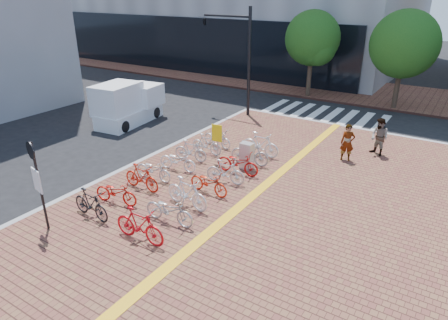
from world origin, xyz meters
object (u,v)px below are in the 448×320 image
Objects in this scene: bike_6 at (207,144)px; utility_box at (247,156)px; bike_2 at (141,177)px; bike_7 at (217,138)px; bike_3 at (154,170)px; bike_1 at (116,192)px; pedestrian_b at (379,137)px; bike_12 at (225,172)px; notice_sign at (37,176)px; bike_4 at (178,160)px; bike_0 at (91,204)px; yellow_sign at (217,136)px; bike_9 at (169,210)px; bike_15 at (260,144)px; bike_14 at (250,153)px; bike_8 at (139,225)px; traffic_light_pole at (228,40)px; bike_10 at (187,193)px; bike_13 at (238,163)px; bike_11 at (209,183)px; pedestrian_a at (347,143)px; bike_5 at (191,151)px; box_truck at (128,104)px.

utility_box is (2.42, -0.43, 0.10)m from bike_6.
bike_7 is at bearing 1.35° from bike_2.
bike_1 is at bearing -177.97° from bike_3.
pedestrian_b reaches higher than bike_2.
notice_sign is at bearing 142.61° from bike_12.
bike_4 is 2.99m from utility_box.
utility_box reaches higher than bike_0.
bike_4 is at bearing 178.75° from bike_6.
yellow_sign reaches higher than bike_4.
bike_9 reaches higher than bike_4.
bike_15 is (2.49, 4.63, 0.11)m from bike_3.
bike_14 is at bearing -107.46° from pedestrian_b.
bike_0 is at bearing -170.91° from bike_7.
bike_2 is at bearing -171.12° from bike_3.
traffic_light_pole is at bearing 19.15° from bike_8.
notice_sign reaches higher than bike_10.
bike_3 is at bearing 6.63° from bike_0.
bike_8 is at bearing 175.91° from bike_13.
bike_0 is 0.97× the size of yellow_sign.
bike_7 is 3.26m from bike_13.
bike_1 is 0.93× the size of bike_10.
bike_11 is 6.97m from pedestrian_a.
pedestrian_a reaches higher than bike_11.
bike_8 is 0.61× the size of notice_sign.
utility_box is at bearing -17.47° from bike_0.
bike_14 is 6.22m from pedestrian_b.
bike_0 is 6.25m from bike_13.
utility_box reaches higher than bike_4.
bike_0 is 8.34m from bike_15.
bike_0 is 0.92× the size of bike_9.
bike_9 is at bearing -89.99° from utility_box.
bike_5 is 0.86× the size of bike_10.
yellow_sign is at bearing 143.51° from bike_15.
bike_14 is 1.01× the size of yellow_sign.
bike_1 is 10.04m from box_truck.
pedestrian_b reaches higher than bike_10.
bike_0 is 6.84m from bike_6.
bike_5 is at bearing -0.27° from bike_4.
bike_2 is 4.07m from bike_13.
notice_sign reaches higher than bike_15.
bike_15 is (-0.12, 2.25, 0.07)m from bike_13.
box_truck is at bearing 69.45° from bike_13.
traffic_light_pole is at bearing 15.72° from bike_0.
pedestrian_b reaches higher than bike_12.
bike_4 is 2.61m from bike_13.
traffic_light_pole is at bearing 11.81° from bike_5.
pedestrian_b is at bearing -60.06° from bike_6.
bike_13 is at bearing -2.53° from bike_8.
bike_15 is at bearing -30.43° from bike_3.
yellow_sign reaches higher than bike_8.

